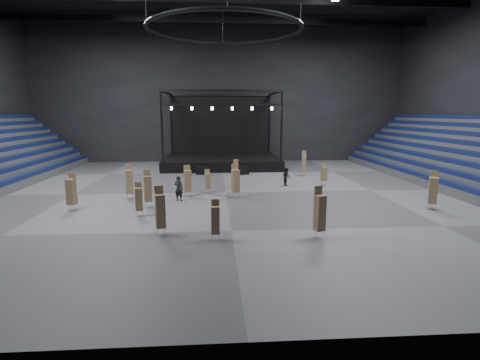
{
  "coord_description": "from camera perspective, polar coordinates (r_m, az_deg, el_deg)",
  "views": [
    {
      "loc": [
        -0.91,
        -30.8,
        6.54
      ],
      "look_at": [
        1.07,
        -2.0,
        1.4
      ],
      "focal_mm": 28.0,
      "sensor_mm": 36.0,
      "label": 1
    }
  ],
  "objects": [
    {
      "name": "floor",
      "position": [
        31.5,
        -2.19,
        -1.89
      ],
      "size": [
        50.0,
        50.0,
        0.0
      ],
      "primitive_type": "plane",
      "color": "#515154",
      "rests_on": "ground"
    },
    {
      "name": "wall_back",
      "position": [
        51.87,
        -3.0,
        12.8
      ],
      "size": [
        50.0,
        0.2,
        18.0
      ],
      "primitive_type": "cube",
      "color": "black",
      "rests_on": "ground"
    },
    {
      "name": "wall_front",
      "position": [
        10.15,
        1.45,
        24.12
      ],
      "size": [
        50.0,
        0.2,
        18.0
      ],
      "primitive_type": "cube",
      "color": "black",
      "rests_on": "ground"
    },
    {
      "name": "stage",
      "position": [
        47.32,
        -2.81,
        3.91
      ],
      "size": [
        14.0,
        10.0,
        9.2
      ],
      "color": "black",
      "rests_on": "floor"
    },
    {
      "name": "truss_ring",
      "position": [
        31.49,
        -2.36,
        21.93
      ],
      "size": [
        12.3,
        12.3,
        5.15
      ],
      "color": "black",
      "rests_on": "ceiling"
    },
    {
      "name": "flight_case_left",
      "position": [
        40.89,
        -5.77,
        1.45
      ],
      "size": [
        1.36,
        0.81,
        0.85
      ],
      "primitive_type": "cube",
      "rotation": [
        0.0,
        0.0,
        -0.14
      ],
      "color": "black",
      "rests_on": "floor"
    },
    {
      "name": "flight_case_mid",
      "position": [
        40.94,
        -0.48,
        1.44
      ],
      "size": [
        1.18,
        0.67,
        0.75
      ],
      "primitive_type": "cube",
      "rotation": [
        0.0,
        0.0,
        -0.1
      ],
      "color": "black",
      "rests_on": "floor"
    },
    {
      "name": "flight_case_right",
      "position": [
        40.65,
        0.4,
        1.45
      ],
      "size": [
        1.42,
        0.96,
        0.86
      ],
      "primitive_type": "cube",
      "rotation": [
        0.0,
        0.0,
        0.26
      ],
      "color": "black",
      "rests_on": "floor"
    },
    {
      "name": "chair_stack_0",
      "position": [
        20.27,
        12.04,
        -4.79
      ],
      "size": [
        0.62,
        0.62,
        2.79
      ],
      "rotation": [
        0.0,
        0.0,
        0.33
      ],
      "color": "silver",
      "rests_on": "floor"
    },
    {
      "name": "chair_stack_1",
      "position": [
        31.1,
        -4.95,
        -0.09
      ],
      "size": [
        0.53,
        0.53,
        1.99
      ],
      "rotation": [
        0.0,
        0.0,
        0.21
      ],
      "color": "silver",
      "rests_on": "floor"
    },
    {
      "name": "chair_stack_2",
      "position": [
        24.89,
        -15.16,
        -2.75
      ],
      "size": [
        0.55,
        0.55,
        2.22
      ],
      "rotation": [
        0.0,
        0.0,
        0.22
      ],
      "color": "silver",
      "rests_on": "floor"
    },
    {
      "name": "chair_stack_3",
      "position": [
        35.35,
        12.67,
        0.96
      ],
      "size": [
        0.61,
        0.61,
        2.01
      ],
      "rotation": [
        0.0,
        0.0,
        0.42
      ],
      "color": "silver",
      "rests_on": "floor"
    },
    {
      "name": "chair_stack_4",
      "position": [
        20.74,
        -12.07,
        -4.53
      ],
      "size": [
        0.62,
        0.62,
        2.71
      ],
      "rotation": [
        0.0,
        0.0,
        0.31
      ],
      "color": "silver",
      "rests_on": "floor"
    },
    {
      "name": "chair_stack_5",
      "position": [
        29.99,
        -16.53,
        -0.16
      ],
      "size": [
        0.66,
        0.66,
        2.74
      ],
      "rotation": [
        0.0,
        0.0,
        0.27
      ],
      "color": "silver",
      "rests_on": "floor"
    },
    {
      "name": "chair_stack_6",
      "position": [
        29.35,
        -0.69,
        -0.04
      ],
      "size": [
        0.68,
        0.68,
        2.66
      ],
      "rotation": [
        0.0,
        0.0,
        0.36
      ],
      "color": "silver",
      "rests_on": "floor"
    },
    {
      "name": "chair_stack_7",
      "position": [
        27.81,
        -24.31,
        -1.57
      ],
      "size": [
        0.64,
        0.64,
        2.61
      ],
      "rotation": [
        0.0,
        0.0,
        -0.27
      ],
      "color": "silver",
      "rests_on": "floor"
    },
    {
      "name": "chair_stack_8",
      "position": [
        27.02,
        -13.87,
        -1.2
      ],
      "size": [
        0.63,
        0.63,
        2.69
      ],
      "rotation": [
        0.0,
        0.0,
        0.25
      ],
      "color": "silver",
      "rests_on": "floor"
    },
    {
      "name": "chair_stack_9",
      "position": [
        33.67,
        -0.66,
        1.1
      ],
      "size": [
        0.51,
        0.51,
        2.49
      ],
      "rotation": [
        0.0,
        0.0,
        -0.13
      ],
      "color": "silver",
      "rests_on": "floor"
    },
    {
      "name": "chair_stack_10",
      "position": [
        19.58,
        -3.76,
        -5.99
      ],
      "size": [
        0.44,
        0.44,
        2.16
      ],
      "rotation": [
        0.0,
        0.0,
        -0.01
      ],
      "color": "silver",
      "rests_on": "floor"
    },
    {
      "name": "chair_stack_11",
      "position": [
        29.97,
        -7.98,
        -0.03
      ],
      "size": [
        0.65,
        0.65,
        2.52
      ],
      "rotation": [
        0.0,
        0.0,
        0.25
      ],
      "color": "silver",
      "rests_on": "floor"
    },
    {
      "name": "chair_stack_12",
      "position": [
        28.81,
        27.34,
        -1.33
      ],
      "size": [
        0.71,
        0.71,
        2.7
      ],
      "rotation": [
        0.0,
        0.0,
        -0.42
      ],
      "color": "silver",
      "rests_on": "floor"
    },
    {
      "name": "chair_stack_13",
      "position": [
        40.29,
        9.7,
        2.54
      ],
      "size": [
        0.54,
        0.54,
        2.66
      ],
      "rotation": [
        0.0,
        0.0,
        -0.19
      ],
      "color": "silver",
      "rests_on": "floor"
    },
    {
      "name": "man_center",
      "position": [
        28.63,
        -9.3,
        -1.27
      ],
      "size": [
        0.83,
        0.71,
        1.93
      ],
      "primitive_type": "imported",
      "rotation": [
        0.0,
        0.0,
        2.73
      ],
      "color": "black",
      "rests_on": "floor"
    },
    {
      "name": "crew_member",
      "position": [
        34.68,
        7.08,
        0.52
      ],
      "size": [
        0.78,
        0.92,
        1.64
      ],
      "primitive_type": "imported",
      "rotation": [
        0.0,
        0.0,
        1.79
      ],
      "color": "black",
      "rests_on": "floor"
    }
  ]
}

